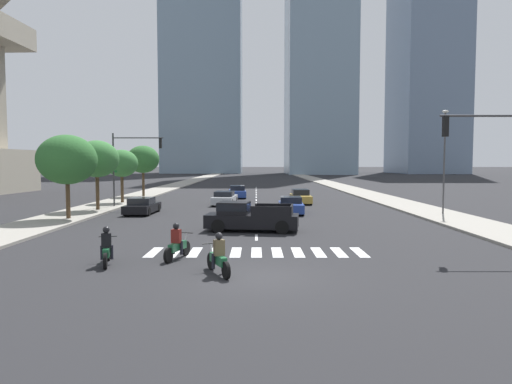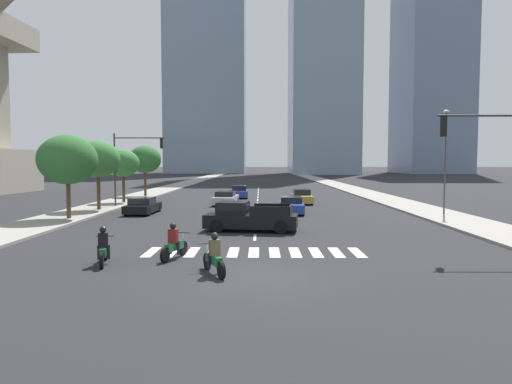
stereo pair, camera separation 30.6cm
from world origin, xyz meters
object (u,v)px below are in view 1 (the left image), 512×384
at_px(motorcycle_lead, 177,245).
at_px(street_tree_nearest, 67,160).
at_px(traffic_signal_far, 131,156).
at_px(pickup_truck, 247,217).
at_px(sedan_silver_0, 224,198).
at_px(motorcycle_third, 106,250).
at_px(sedan_black_4, 142,206).
at_px(street_lamp_east, 444,154).
at_px(traffic_signal_near, 506,151).
at_px(street_tree_second, 96,159).
at_px(motorcycle_trailing, 218,258).
at_px(street_tree_fourth, 143,159).
at_px(street_tree_third, 121,163).
at_px(sedan_blue_2, 291,206).
at_px(sedan_gold_3, 300,197).
at_px(sedan_blue_1, 237,192).

xyz_separation_m(motorcycle_lead, street_tree_nearest, (-9.51, 12.46, 3.52)).
relative_size(motorcycle_lead, traffic_signal_far, 0.33).
bearing_deg(pickup_truck, sedan_silver_0, -73.99).
height_order(motorcycle_third, pickup_truck, pickup_truck).
distance_m(sedan_black_4, street_lamp_east, 22.92).
xyz_separation_m(motorcycle_third, traffic_signal_near, (16.68, 2.69, 3.82)).
height_order(pickup_truck, traffic_signal_near, traffic_signal_near).
distance_m(pickup_truck, street_tree_second, 16.52).
relative_size(motorcycle_trailing, sedan_silver_0, 0.42).
distance_m(motorcycle_lead, street_tree_fourth, 34.77).
bearing_deg(street_tree_third, traffic_signal_near, -44.62).
xyz_separation_m(motorcycle_lead, motorcycle_trailing, (1.87, -2.52, -0.00)).
height_order(traffic_signal_near, street_tree_second, traffic_signal_near).
bearing_deg(traffic_signal_near, street_tree_fourth, -53.14).
height_order(street_tree_third, street_tree_fourth, street_tree_fourth).
height_order(motorcycle_third, street_lamp_east, street_lamp_east).
distance_m(sedan_blue_2, sedan_black_4, 11.41).
relative_size(sedan_silver_0, street_lamp_east, 0.64).
bearing_deg(sedan_black_4, street_tree_nearest, 137.15).
relative_size(sedan_blue_2, traffic_signal_far, 0.71).
xyz_separation_m(traffic_signal_far, street_tree_nearest, (-1.95, -8.76, -0.34)).
height_order(sedan_blue_2, sedan_gold_3, sedan_gold_3).
relative_size(sedan_black_4, street_tree_nearest, 0.78).
height_order(motorcycle_third, sedan_blue_1, motorcycle_third).
distance_m(motorcycle_third, street_lamp_east, 25.83).
xyz_separation_m(street_tree_nearest, street_tree_second, (-0.00, 5.79, 0.09)).
bearing_deg(traffic_signal_near, pickup_truck, -27.59).
relative_size(pickup_truck, sedan_black_4, 1.24).
height_order(motorcycle_trailing, sedan_silver_0, motorcycle_trailing).
height_order(motorcycle_third, street_tree_second, street_tree_second).
height_order(motorcycle_trailing, pickup_truck, pickup_truck).
height_order(motorcycle_lead, sedan_blue_2, motorcycle_lead).
bearing_deg(sedan_black_4, street_tree_second, 68.14).
xyz_separation_m(sedan_blue_2, sedan_gold_3, (1.58, 8.66, 0.02)).
distance_m(motorcycle_lead, street_tree_third, 26.97).
relative_size(pickup_truck, street_lamp_east, 0.72).
height_order(pickup_truck, street_lamp_east, street_lamp_east).
distance_m(traffic_signal_near, street_tree_second, 28.88).
relative_size(sedan_blue_2, traffic_signal_near, 0.72).
distance_m(traffic_signal_far, street_tree_nearest, 8.98).
bearing_deg(sedan_silver_0, street_tree_third, 88.37).
bearing_deg(sedan_black_4, traffic_signal_far, 25.27).
distance_m(sedan_gold_3, street_lamp_east, 14.53).
height_order(motorcycle_lead, motorcycle_trailing, same).
xyz_separation_m(motorcycle_lead, traffic_signal_near, (14.15, 1.69, 3.82)).
distance_m(sedan_blue_2, street_tree_fourth, 22.73).
bearing_deg(sedan_blue_2, motorcycle_trailing, -9.63).
xyz_separation_m(street_tree_second, street_tree_fourth, (0.00, 14.99, 0.07)).
bearing_deg(street_tree_second, street_tree_nearest, -90.00).
bearing_deg(pickup_truck, traffic_signal_far, -45.30).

